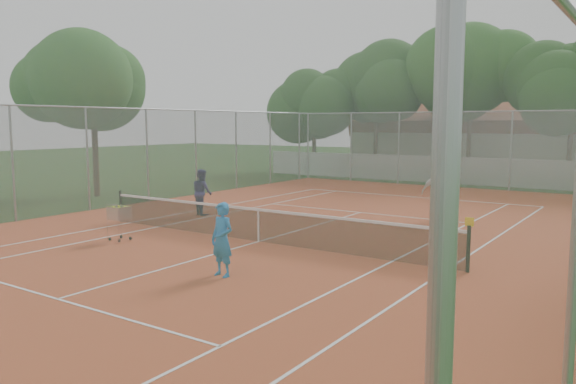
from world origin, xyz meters
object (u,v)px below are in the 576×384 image
Objects in this scene: tennis_net at (258,225)px; player_near at (222,240)px; player_far_left at (202,192)px; player_far_right at (438,193)px; ball_hopper at (120,222)px; clubhouse at (477,140)px.

player_near reaches higher than tennis_net.
player_far_left is 0.88× the size of player_far_right.
tennis_net is at bearing 120.93° from player_near.
tennis_net is 5.31m from player_far_left.
player_near is 9.87m from player_far_right.
ball_hopper is at bearing 39.66° from player_far_right.
player_near is 1.50× the size of ball_hopper.
player_near is at bearing -19.96° from ball_hopper.
player_near is at bearing -83.75° from clubhouse.
player_far_left is at bearing 12.86° from player_far_right.
player_far_right reaches higher than player_near.
clubhouse reaches higher than ball_hopper.
ball_hopper is (-6.39, -8.53, -0.42)m from player_far_right.
clubhouse is 26.52m from player_far_left.
player_far_left reaches higher than ball_hopper.
player_near is 0.96× the size of player_far_left.
ball_hopper is at bearing -92.56° from clubhouse.
tennis_net is 29.12m from clubhouse.
ball_hopper is (-3.39, -2.13, 0.06)m from tennis_net.
player_far_right is at bearing -128.79° from player_far_left.
player_far_right is (7.59, 3.76, 0.12)m from player_far_left.
clubhouse is at bearing 102.50° from player_near.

